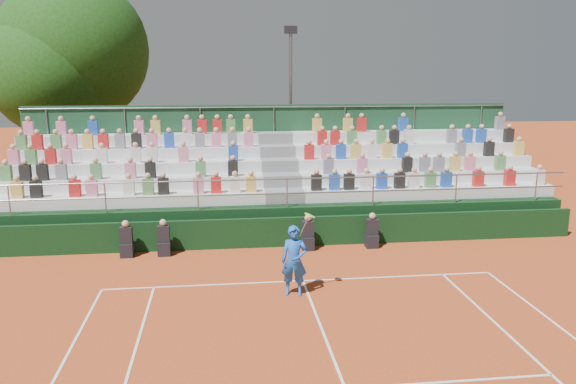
{
  "coord_description": "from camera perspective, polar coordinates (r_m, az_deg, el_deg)",
  "views": [
    {
      "loc": [
        -2.19,
        -14.72,
        5.85
      ],
      "look_at": [
        0.0,
        3.5,
        1.8
      ],
      "focal_mm": 35.0,
      "sensor_mm": 36.0,
      "label": 1
    }
  ],
  "objects": [
    {
      "name": "line_officials",
      "position": [
        18.29,
        -4.43,
        -4.68
      ],
      "size": [
        8.37,
        0.4,
        1.19
      ],
      "color": "black",
      "rests_on": "ground"
    },
    {
      "name": "floodlight_mast",
      "position": [
        27.27,
        0.27,
        9.74
      ],
      "size": [
        0.6,
        0.25,
        7.79
      ],
      "color": "gray",
      "rests_on": "ground"
    },
    {
      "name": "tennis_player",
      "position": [
        14.76,
        0.64,
        -6.99
      ],
      "size": [
        0.91,
        0.57,
        2.22
      ],
      "color": "blue",
      "rests_on": "ground"
    },
    {
      "name": "courtside_wall",
      "position": [
        18.83,
        0.11,
        -4.06
      ],
      "size": [
        20.0,
        0.15,
        1.0
      ],
      "primitive_type": "cube",
      "color": "black",
      "rests_on": "ground"
    },
    {
      "name": "grandstand",
      "position": [
        21.79,
        -0.97,
        -0.17
      ],
      "size": [
        20.0,
        5.2,
        4.4
      ],
      "color": "black",
      "rests_on": "ground"
    },
    {
      "name": "tree_west",
      "position": [
        28.83,
        -22.67,
        11.16
      ],
      "size": [
        6.01,
        6.01,
        8.7
      ],
      "color": "#3C2515",
      "rests_on": "ground"
    },
    {
      "name": "tree_east",
      "position": [
        29.37,
        -20.9,
        13.28
      ],
      "size": [
        7.01,
        7.01,
        10.2
      ],
      "color": "#3C2515",
      "rests_on": "ground"
    },
    {
      "name": "ground",
      "position": [
        15.99,
        1.51,
        -9.02
      ],
      "size": [
        90.0,
        90.0,
        0.0
      ],
      "primitive_type": "plane",
      "color": "#B1451D",
      "rests_on": "ground"
    }
  ]
}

